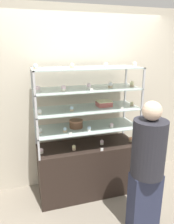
# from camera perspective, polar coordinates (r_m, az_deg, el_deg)

# --- Properties ---
(ground_plane) EXTENTS (20.00, 20.00, 0.00)m
(ground_plane) POSITION_cam_1_polar(r_m,az_deg,el_deg) (3.45, 0.00, -19.86)
(ground_plane) COLOR gray
(back_wall) EXTENTS (8.00, 0.05, 2.60)m
(back_wall) POSITION_cam_1_polar(r_m,az_deg,el_deg) (3.25, -2.06, 3.25)
(back_wall) COLOR beige
(back_wall) RESTS_ON ground_plane
(display_base) EXTENTS (1.36, 0.51, 0.75)m
(display_base) POSITION_cam_1_polar(r_m,az_deg,el_deg) (3.24, 0.00, -14.55)
(display_base) COLOR black
(display_base) RESTS_ON ground_plane
(display_riser_lower) EXTENTS (1.36, 0.51, 0.26)m
(display_riser_lower) POSITION_cam_1_polar(r_m,az_deg,el_deg) (2.97, 0.00, -4.20)
(display_riser_lower) COLOR #B7B7BC
(display_riser_lower) RESTS_ON display_base
(display_riser_middle) EXTENTS (1.36, 0.51, 0.26)m
(display_riser_middle) POSITION_cam_1_polar(r_m,az_deg,el_deg) (2.88, 0.00, 0.73)
(display_riser_middle) COLOR #B7B7BC
(display_riser_middle) RESTS_ON display_riser_lower
(display_riser_upper) EXTENTS (1.36, 0.51, 0.26)m
(display_riser_upper) POSITION_cam_1_polar(r_m,az_deg,el_deg) (2.82, 0.00, 5.91)
(display_riser_upper) COLOR #B7B7BC
(display_riser_upper) RESTS_ON display_riser_middle
(display_riser_top) EXTENTS (1.36, 0.51, 0.26)m
(display_riser_top) POSITION_cam_1_polar(r_m,az_deg,el_deg) (2.78, 0.00, 11.28)
(display_riser_top) COLOR #B7B7BC
(display_riser_top) RESTS_ON display_riser_upper
(layer_cake_centerpiece) EXTENTS (0.18, 0.18, 0.11)m
(layer_cake_centerpiece) POSITION_cam_1_polar(r_m,az_deg,el_deg) (2.93, -2.88, -3.09)
(layer_cake_centerpiece) COLOR brown
(layer_cake_centerpiece) RESTS_ON display_riser_lower
(sheet_cake_frosted) EXTENTS (0.19, 0.17, 0.07)m
(sheet_cake_frosted) POSITION_cam_1_polar(r_m,az_deg,el_deg) (2.98, 4.45, 2.24)
(sheet_cake_frosted) COLOR #C66660
(sheet_cake_frosted) RESTS_ON display_riser_middle
(cupcake_0) EXTENTS (0.05, 0.05, 0.07)m
(cupcake_0) POSITION_cam_1_polar(r_m,az_deg,el_deg) (2.89, -11.82, -9.87)
(cupcake_0) COLOR beige
(cupcake_0) RESTS_ON display_base
(cupcake_1) EXTENTS (0.05, 0.05, 0.07)m
(cupcake_1) POSITION_cam_1_polar(r_m,az_deg,el_deg) (2.91, -3.45, -9.25)
(cupcake_1) COLOR #CCB28C
(cupcake_1) RESTS_ON display_base
(cupcake_2) EXTENTS (0.05, 0.05, 0.07)m
(cupcake_2) POSITION_cam_1_polar(r_m,az_deg,el_deg) (3.07, 3.89, -7.86)
(cupcake_2) COLOR beige
(cupcake_2) RESTS_ON display_base
(cupcake_3) EXTENTS (0.05, 0.05, 0.07)m
(cupcake_3) POSITION_cam_1_polar(r_m,az_deg,el_deg) (3.22, 11.33, -6.99)
(cupcake_3) COLOR #CCB28C
(cupcake_3) RESTS_ON display_base
(price_tag_0) EXTENTS (0.04, 0.00, 0.04)m
(price_tag_0) POSITION_cam_1_polar(r_m,az_deg,el_deg) (2.89, 3.93, -9.75)
(price_tag_0) COLOR white
(price_tag_0) RESTS_ON display_base
(cupcake_4) EXTENTS (0.05, 0.05, 0.07)m
(cupcake_4) POSITION_cam_1_polar(r_m,az_deg,el_deg) (2.81, -12.13, -4.83)
(cupcake_4) COLOR beige
(cupcake_4) RESTS_ON display_riser_lower
(cupcake_5) EXTENTS (0.05, 0.05, 0.07)m
(cupcake_5) POSITION_cam_1_polar(r_m,az_deg,el_deg) (2.80, -5.75, -4.60)
(cupcake_5) COLOR #CCB28C
(cupcake_5) RESTS_ON display_riser_lower
(cupcake_6) EXTENTS (0.05, 0.05, 0.07)m
(cupcake_6) POSITION_cam_1_polar(r_m,az_deg,el_deg) (2.82, 0.59, -4.30)
(cupcake_6) COLOR white
(cupcake_6) RESTS_ON display_riser_lower
(cupcake_7) EXTENTS (0.05, 0.05, 0.07)m
(cupcake_7) POSITION_cam_1_polar(r_m,az_deg,el_deg) (2.95, 6.47, -3.46)
(cupcake_7) COLOR white
(cupcake_7) RESTS_ON display_riser_lower
(cupcake_8) EXTENTS (0.05, 0.05, 0.07)m
(cupcake_8) POSITION_cam_1_polar(r_m,az_deg,el_deg) (3.08, 12.25, -2.90)
(cupcake_8) COLOR white
(cupcake_8) RESTS_ON display_riser_lower
(price_tag_1) EXTENTS (0.04, 0.00, 0.04)m
(price_tag_1) POSITION_cam_1_polar(r_m,az_deg,el_deg) (2.67, -4.33, -5.80)
(price_tag_1) COLOR white
(price_tag_1) RESTS_ON display_riser_lower
(cupcake_9) EXTENTS (0.05, 0.05, 0.06)m
(cupcake_9) POSITION_cam_1_polar(r_m,az_deg,el_deg) (2.67, -12.24, 0.02)
(cupcake_9) COLOR beige
(cupcake_9) RESTS_ON display_riser_middle
(cupcake_10) EXTENTS (0.05, 0.05, 0.06)m
(cupcake_10) POSITION_cam_1_polar(r_m,az_deg,el_deg) (2.75, -4.02, 0.86)
(cupcake_10) COLOR #CCB28C
(cupcake_10) RESTS_ON display_riser_middle
(cupcake_11) EXTENTS (0.05, 0.05, 0.06)m
(cupcake_11) POSITION_cam_1_polar(r_m,az_deg,el_deg) (3.04, 11.67, 2.11)
(cupcake_11) COLOR #CCB28C
(cupcake_11) RESTS_ON display_riser_middle
(price_tag_2) EXTENTS (0.04, 0.00, 0.04)m
(price_tag_2) POSITION_cam_1_polar(r_m,az_deg,el_deg) (2.80, 9.18, 0.82)
(price_tag_2) COLOR white
(price_tag_2) RESTS_ON display_riser_middle
(cupcake_12) EXTENTS (0.06, 0.06, 0.08)m
(cupcake_12) POSITION_cam_1_polar(r_m,az_deg,el_deg) (2.64, -12.72, 5.90)
(cupcake_12) COLOR white
(cupcake_12) RESTS_ON display_riser_upper
(cupcake_13) EXTENTS (0.06, 0.06, 0.08)m
(cupcake_13) POSITION_cam_1_polar(r_m,az_deg,el_deg) (2.63, -6.14, 6.17)
(cupcake_13) COLOR beige
(cupcake_13) RESTS_ON display_riser_upper
(cupcake_14) EXTENTS (0.06, 0.06, 0.08)m
(cupcake_14) POSITION_cam_1_polar(r_m,az_deg,el_deg) (2.76, 0.48, 6.75)
(cupcake_14) COLOR white
(cupcake_14) RESTS_ON display_riser_upper
(cupcake_15) EXTENTS (0.06, 0.06, 0.08)m
(cupcake_15) POSITION_cam_1_polar(r_m,az_deg,el_deg) (2.86, 6.13, 7.00)
(cupcake_15) COLOR #CCB28C
(cupcake_15) RESTS_ON display_riser_upper
(cupcake_16) EXTENTS (0.06, 0.06, 0.08)m
(cupcake_16) POSITION_cam_1_polar(r_m,az_deg,el_deg) (2.99, 11.66, 7.18)
(cupcake_16) COLOR #CCB28C
(cupcake_16) RESTS_ON display_riser_upper
(price_tag_3) EXTENTS (0.04, 0.00, 0.04)m
(price_tag_3) POSITION_cam_1_polar(r_m,az_deg,el_deg) (2.59, 1.22, 5.76)
(price_tag_3) COLOR white
(price_tag_3) RESTS_ON display_riser_upper
(cupcake_17) EXTENTS (0.05, 0.05, 0.06)m
(cupcake_17) POSITION_cam_1_polar(r_m,az_deg,el_deg) (2.60, -13.30, 11.45)
(cupcake_17) COLOR #CCB28C
(cupcake_17) RESTS_ON display_riser_top
(cupcake_18) EXTENTS (0.05, 0.05, 0.06)m
(cupcake_18) POSITION_cam_1_polar(r_m,az_deg,el_deg) (2.66, -3.92, 11.95)
(cupcake_18) COLOR #CCB28C
(cupcake_18) RESTS_ON display_riser_top
(cupcake_19) EXTENTS (0.05, 0.05, 0.06)m
(cupcake_19) POSITION_cam_1_polar(r_m,az_deg,el_deg) (2.77, 5.00, 12.12)
(cupcake_19) COLOR beige
(cupcake_19) RESTS_ON display_riser_top
(cupcake_20) EXTENTS (0.05, 0.05, 0.06)m
(cupcake_20) POSITION_cam_1_polar(r_m,az_deg,el_deg) (2.96, 12.38, 12.09)
(cupcake_20) COLOR white
(cupcake_20) RESTS_ON display_riser_top
(price_tag_4) EXTENTS (0.04, 0.00, 0.04)m
(price_tag_4) POSITION_cam_1_polar(r_m,az_deg,el_deg) (2.46, -7.18, 11.30)
(price_tag_4) COLOR white
(price_tag_4) RESTS_ON display_riser_top
(customer_figure) EXTENTS (0.36, 0.36, 1.54)m
(customer_figure) POSITION_cam_1_polar(r_m,az_deg,el_deg) (2.52, 15.46, -13.28)
(customer_figure) COLOR #282D47
(customer_figure) RESTS_ON ground_plane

